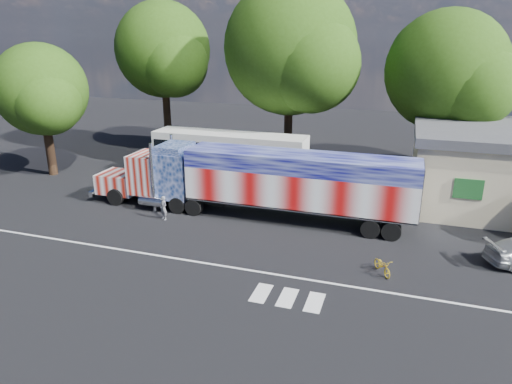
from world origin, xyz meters
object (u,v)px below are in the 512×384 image
(tree_w_a, at_px, (42,90))
(tree_n_mid, at_px, (292,49))
(woman, at_px, (163,208))
(semi_truck, at_px, (257,181))
(coach_bus, at_px, (229,155))
(tree_nw_a, at_px, (164,50))
(tree_ne_a, at_px, (448,72))
(bicycle, at_px, (382,266))

(tree_w_a, relative_size, tree_n_mid, 0.68)
(woman, relative_size, tree_w_a, 0.15)
(woman, relative_size, tree_n_mid, 0.10)
(semi_truck, height_order, coach_bus, semi_truck)
(semi_truck, distance_m, tree_nw_a, 20.56)
(coach_bus, xyz_separation_m, woman, (-0.66, -9.56, -1.10))
(semi_truck, height_order, tree_nw_a, tree_nw_a)
(tree_w_a, height_order, tree_n_mid, tree_n_mid)
(coach_bus, bearing_deg, semi_truck, -57.00)
(tree_ne_a, bearing_deg, bicycle, -99.79)
(woman, height_order, tree_ne_a, tree_ne_a)
(coach_bus, relative_size, bicycle, 8.08)
(woman, relative_size, tree_nw_a, 0.11)
(coach_bus, xyz_separation_m, tree_nw_a, (-8.88, 6.55, 7.66))
(coach_bus, distance_m, tree_w_a, 15.32)
(woman, bearing_deg, tree_w_a, -179.80)
(tree_nw_a, height_order, tree_ne_a, tree_nw_a)
(semi_truck, xyz_separation_m, tree_nw_a, (-13.53, 13.71, 7.18))
(tree_w_a, relative_size, tree_ne_a, 0.81)
(woman, distance_m, tree_nw_a, 20.09)
(coach_bus, relative_size, tree_nw_a, 0.88)
(semi_truck, height_order, tree_n_mid, tree_n_mid)
(tree_n_mid, bearing_deg, bicycle, -62.49)
(tree_n_mid, distance_m, tree_ne_a, 12.09)
(semi_truck, bearing_deg, woman, -155.78)
(bicycle, bearing_deg, tree_n_mid, 86.30)
(semi_truck, xyz_separation_m, coach_bus, (-4.65, 7.17, -0.48))
(tree_w_a, bearing_deg, woman, -23.46)
(tree_nw_a, bearing_deg, woman, -62.98)
(semi_truck, relative_size, bicycle, 13.96)
(semi_truck, relative_size, woman, 14.02)
(coach_bus, bearing_deg, bicycle, -44.33)
(semi_truck, height_order, woman, semi_truck)
(woman, xyz_separation_m, tree_nw_a, (-8.21, 16.11, 8.76))
(tree_nw_a, height_order, tree_w_a, tree_nw_a)
(bicycle, distance_m, tree_n_mid, 21.52)
(woman, xyz_separation_m, tree_w_a, (-13.33, 5.79, 6.05))
(semi_truck, height_order, tree_ne_a, tree_ne_a)
(tree_nw_a, relative_size, tree_n_mid, 0.92)
(tree_n_mid, bearing_deg, tree_w_a, -154.08)
(tree_n_mid, bearing_deg, tree_ne_a, 2.35)
(tree_nw_a, distance_m, tree_w_a, 11.83)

